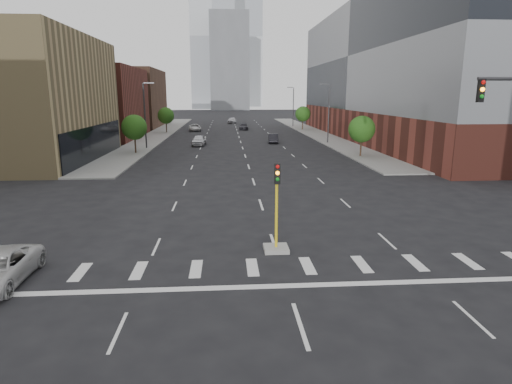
{
  "coord_description": "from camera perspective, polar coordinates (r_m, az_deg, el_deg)",
  "views": [
    {
      "loc": [
        -2.4,
        -10.83,
        7.57
      ],
      "look_at": [
        -0.84,
        11.12,
        2.5
      ],
      "focal_mm": 30.0,
      "sensor_mm": 36.0,
      "label": 1
    }
  ],
  "objects": [
    {
      "name": "tower_left",
      "position": [
        232.52,
        -5.75,
        19.69
      ],
      "size": [
        22.0,
        22.0,
        70.0
      ],
      "primitive_type": "cube",
      "color": "#B2B7BC",
      "rests_on": "ground"
    },
    {
      "name": "car_distant",
      "position": [
        112.99,
        -3.23,
        9.52
      ],
      "size": [
        2.66,
        5.0,
        1.62
      ],
      "primitive_type": "imported",
      "rotation": [
        0.0,
        0.0,
        -0.16
      ],
      "color": "silver",
      "rests_on": "ground"
    },
    {
      "name": "streetlight_right_a",
      "position": [
        67.75,
        9.6,
        10.63
      ],
      "size": [
        1.6,
        0.22,
        9.07
      ],
      "color": "#2D2D30",
      "rests_on": "ground"
    },
    {
      "name": "median_traffic_signal",
      "position": [
        21.0,
        2.72,
        -5.35
      ],
      "size": [
        1.2,
        1.2,
        4.4
      ],
      "color": "#999993",
      "rests_on": "ground"
    },
    {
      "name": "streetlight_left",
      "position": [
        61.87,
        -14.54,
        10.2
      ],
      "size": [
        1.6,
        0.22,
        9.07
      ],
      "color": "#2D2D30",
      "rests_on": "ground"
    },
    {
      "name": "tower_mid",
      "position": [
        211.33,
        -3.56,
        16.87
      ],
      "size": [
        18.0,
        18.0,
        44.0
      ],
      "primitive_type": "cube",
      "color": "slate",
      "rests_on": "ground"
    },
    {
      "name": "building_left_mid",
      "position": [
        56.69,
        -30.93,
        10.6
      ],
      "size": [
        20.0,
        24.0,
        14.0
      ],
      "primitive_type": "cube",
      "color": "tan",
      "rests_on": "ground"
    },
    {
      "name": "car_far_left",
      "position": [
        90.55,
        -8.16,
        8.5
      ],
      "size": [
        2.95,
        5.35,
        1.42
      ],
      "primitive_type": "imported",
      "rotation": [
        0.0,
        0.0,
        0.12
      ],
      "color": "silver",
      "rests_on": "ground"
    },
    {
      "name": "car_near_left",
      "position": [
        64.74,
        -7.62,
        6.84
      ],
      "size": [
        2.18,
        4.72,
        1.57
      ],
      "primitive_type": "imported",
      "rotation": [
        0.0,
        0.0,
        -0.07
      ],
      "color": "silver",
      "rests_on": "ground"
    },
    {
      "name": "tree_right_far",
      "position": [
        92.39,
        6.27,
        10.31
      ],
      "size": [
        3.2,
        3.2,
        4.85
      ],
      "color": "#382619",
      "rests_on": "ground"
    },
    {
      "name": "building_left_far_a",
      "position": [
        80.84,
        -22.58,
        10.89
      ],
      "size": [
        20.0,
        22.0,
        12.0
      ],
      "primitive_type": "cube",
      "color": "brown",
      "rests_on": "ground"
    },
    {
      "name": "tower_right",
      "position": [
        273.04,
        -1.52,
        19.79
      ],
      "size": [
        20.0,
        20.0,
        80.0
      ],
      "primitive_type": "cube",
      "color": "#B2B7BC",
      "rests_on": "ground"
    },
    {
      "name": "sidewalk_right_far",
      "position": [
        86.92,
        7.57,
        7.92
      ],
      "size": [
        5.0,
        92.0,
        0.15
      ],
      "primitive_type": "cube",
      "color": "gray",
      "rests_on": "ground"
    },
    {
      "name": "sidewalk_left_far",
      "position": [
        86.08,
        -12.58,
        7.67
      ],
      "size": [
        5.0,
        92.0,
        0.15
      ],
      "primitive_type": "cube",
      "color": "gray",
      "rests_on": "ground"
    },
    {
      "name": "tree_right_near",
      "position": [
        53.57,
        13.92,
        8.13
      ],
      "size": [
        3.2,
        3.2,
        4.85
      ],
      "color": "#382619",
      "rests_on": "ground"
    },
    {
      "name": "car_deep_right",
      "position": [
        92.87,
        -1.66,
        8.71
      ],
      "size": [
        1.98,
        4.72,
        1.36
      ],
      "primitive_type": "imported",
      "rotation": [
        0.0,
        0.0,
        -0.01
      ],
      "color": "black",
      "rests_on": "ground"
    },
    {
      "name": "tree_left_near",
      "position": [
        57.17,
        -15.93,
        8.3
      ],
      "size": [
        3.2,
        3.2,
        4.85
      ],
      "color": "#382619",
      "rests_on": "ground"
    },
    {
      "name": "ground",
      "position": [
        13.43,
        7.49,
        -21.47
      ],
      "size": [
        400.0,
        400.0,
        0.0
      ],
      "primitive_type": "plane",
      "color": "black",
      "rests_on": "ground"
    },
    {
      "name": "building_right_main",
      "position": [
        77.75,
        20.88,
        14.69
      ],
      "size": [
        24.0,
        70.0,
        22.0
      ],
      "color": "brown",
      "rests_on": "ground"
    },
    {
      "name": "car_mid_right",
      "position": [
        67.88,
        2.3,
        7.16
      ],
      "size": [
        1.76,
        4.34,
        1.4
      ],
      "primitive_type": "imported",
      "rotation": [
        0.0,
        0.0,
        -0.06
      ],
      "color": "black",
      "rests_on": "ground"
    },
    {
      "name": "streetlight_right_b",
      "position": [
        102.09,
        4.95,
        11.49
      ],
      "size": [
        1.6,
        0.22,
        9.07
      ],
      "color": "#2D2D30",
      "rests_on": "ground"
    },
    {
      "name": "building_left_far_b",
      "position": [
        105.85,
        -18.17,
        11.77
      ],
      "size": [
        20.0,
        24.0,
        13.0
      ],
      "primitive_type": "cube",
      "color": "brown",
      "rests_on": "ground"
    },
    {
      "name": "tree_left_far",
      "position": [
        86.71,
        -11.93,
        9.94
      ],
      "size": [
        3.2,
        3.2,
        4.85
      ],
      "color": "#382619",
      "rests_on": "ground"
    }
  ]
}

